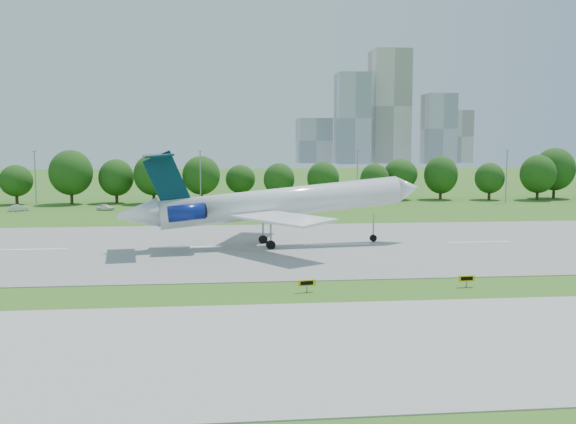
% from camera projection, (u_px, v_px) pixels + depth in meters
% --- Properties ---
extents(ground, '(600.00, 600.00, 0.00)m').
position_uv_depth(ground, '(383.00, 285.00, 62.09)').
color(ground, '#38651A').
rests_on(ground, ground).
extents(runway, '(400.00, 45.00, 0.08)m').
position_uv_depth(runway, '(337.00, 245.00, 86.81)').
color(runway, gray).
rests_on(runway, ground).
extents(taxiway, '(400.00, 23.00, 0.08)m').
position_uv_depth(taxiway, '(448.00, 342.00, 44.28)').
color(taxiway, '#ADADA8').
rests_on(taxiway, ground).
extents(tree_line, '(288.40, 8.40, 10.40)m').
position_uv_depth(tree_line, '(286.00, 175.00, 152.43)').
color(tree_line, '#382314').
rests_on(tree_line, ground).
extents(light_poles, '(175.90, 0.25, 12.19)m').
position_uv_depth(light_poles, '(280.00, 177.00, 142.27)').
color(light_poles, gray).
rests_on(light_poles, ground).
extents(skyline, '(127.00, 52.00, 80.00)m').
position_uv_depth(skyline, '(384.00, 120.00, 455.54)').
color(skyline, '#B2B2B7').
rests_on(skyline, ground).
extents(airliner, '(41.61, 29.92, 12.86)m').
position_uv_depth(airliner, '(268.00, 202.00, 84.93)').
color(airliner, white).
rests_on(airliner, ground).
extents(taxi_sign_left, '(1.67, 0.51, 1.17)m').
position_uv_depth(taxi_sign_left, '(307.00, 283.00, 59.12)').
color(taxi_sign_left, gray).
rests_on(taxi_sign_left, ground).
extents(taxi_sign_centre, '(1.61, 0.29, 1.13)m').
position_uv_depth(taxi_sign_centre, '(467.00, 279.00, 61.24)').
color(taxi_sign_centre, gray).
rests_on(taxi_sign_centre, ground).
extents(service_vehicle_a, '(4.13, 2.77, 1.29)m').
position_uv_depth(service_vehicle_a, '(19.00, 208.00, 130.80)').
color(service_vehicle_a, silver).
rests_on(service_vehicle_a, ground).
extents(service_vehicle_b, '(3.98, 2.39, 1.27)m').
position_uv_depth(service_vehicle_b, '(105.00, 207.00, 132.27)').
color(service_vehicle_b, white).
rests_on(service_vehicle_b, ground).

